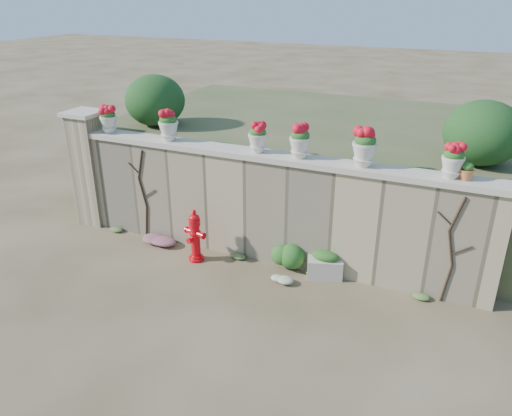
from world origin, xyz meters
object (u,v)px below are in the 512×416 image
at_px(urn_pot_0, 108,120).
at_px(terracotta_pot, 467,172).
at_px(planter_box, 325,265).
at_px(fire_hydrant, 195,235).

relative_size(urn_pot_0, terracotta_pot, 2.00).
bearing_deg(urn_pot_0, planter_box, -3.03).
bearing_deg(fire_hydrant, urn_pot_0, 178.14).
bearing_deg(planter_box, fire_hydrant, 171.77).
distance_m(fire_hydrant, terracotta_pot, 4.84).
relative_size(planter_box, terracotta_pot, 2.62).
relative_size(fire_hydrant, urn_pot_0, 1.94).
xyz_separation_m(urn_pot_0, terracotta_pot, (6.77, -0.00, -0.14)).
distance_m(fire_hydrant, urn_pot_0, 3.01).
xyz_separation_m(planter_box, terracotta_pot, (2.05, 0.25, 1.98)).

